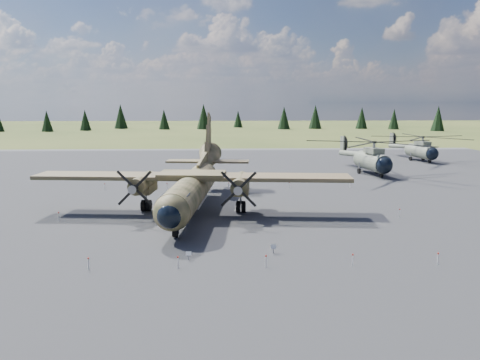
{
  "coord_description": "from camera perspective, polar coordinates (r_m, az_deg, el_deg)",
  "views": [
    {
      "loc": [
        -1.08,
        -44.02,
        11.13
      ],
      "look_at": [
        0.88,
        2.0,
        3.5
      ],
      "focal_mm": 35.0,
      "sensor_mm": 36.0,
      "label": 1
    }
  ],
  "objects": [
    {
      "name": "ground",
      "position": [
        45.42,
        -1.01,
        -4.78
      ],
      "size": [
        500.0,
        500.0,
        0.0
      ],
      "primitive_type": "plane",
      "color": "brown",
      "rests_on": "ground"
    },
    {
      "name": "info_placard_left",
      "position": [
        33.99,
        -6.29,
        -9.01
      ],
      "size": [
        0.41,
        0.19,
        0.64
      ],
      "rotation": [
        0.0,
        0.0,
        -0.04
      ],
      "color": "gray",
      "rests_on": "ground"
    },
    {
      "name": "apron",
      "position": [
        55.17,
        -1.27,
        -2.23
      ],
      "size": [
        120.0,
        120.0,
        0.04
      ],
      "primitive_type": "cube",
      "color": "slate",
      "rests_on": "ground"
    },
    {
      "name": "treeline",
      "position": [
        49.06,
        0.89,
        1.91
      ],
      "size": [
        341.1,
        345.76,
        10.94
      ],
      "color": "black",
      "rests_on": "ground"
    },
    {
      "name": "barrier_fence",
      "position": [
        45.21,
        -1.59,
        -4.18
      ],
      "size": [
        33.12,
        29.62,
        0.85
      ],
      "color": "silver",
      "rests_on": "ground"
    },
    {
      "name": "helicopter_mid",
      "position": [
        96.15,
        21.2,
        4.19
      ],
      "size": [
        21.68,
        23.74,
        4.85
      ],
      "rotation": [
        0.0,
        0.0,
        0.15
      ],
      "color": "slate",
      "rests_on": "ground"
    },
    {
      "name": "transport_plane",
      "position": [
        48.6,
        -5.65,
        -0.25
      ],
      "size": [
        31.9,
        28.86,
        10.49
      ],
      "rotation": [
        0.0,
        0.0,
        -0.1
      ],
      "color": "#35371D",
      "rests_on": "ground"
    },
    {
      "name": "helicopter_near",
      "position": [
        75.61,
        15.82,
        3.46
      ],
      "size": [
        23.28,
        25.77,
        5.3
      ],
      "rotation": [
        0.0,
        0.0,
        0.12
      ],
      "color": "slate",
      "rests_on": "ground"
    },
    {
      "name": "info_placard_right",
      "position": [
        35.28,
        4.1,
        -8.21
      ],
      "size": [
        0.46,
        0.24,
        0.69
      ],
      "rotation": [
        0.0,
        0.0,
        0.12
      ],
      "color": "gray",
      "rests_on": "ground"
    }
  ]
}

